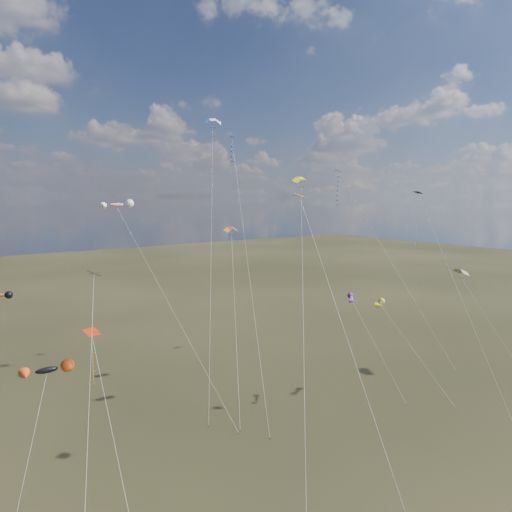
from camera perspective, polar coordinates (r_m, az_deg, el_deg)
ground at (r=47.31m, az=14.46°, el=-25.98°), size 400.00×400.00×0.00m
diamond_black_high at (r=77.57m, az=10.90°, el=7.21°), size 6.73×19.96×30.28m
diamond_navy_tall at (r=71.24m, az=-2.72°, el=10.90°), size 12.50×25.93×35.43m
diamond_black_mid at (r=40.09m, az=-19.86°, el=-9.69°), size 6.67×15.47×19.33m
diamond_red_low at (r=41.68m, az=-19.56°, el=-12.51°), size 1.40×10.18×14.82m
diamond_navy_right at (r=57.10m, az=19.95°, el=3.28°), size 0.93×14.72×26.50m
diamond_orange_center at (r=39.02m, az=8.99°, el=-3.01°), size 7.25×21.72×26.19m
parafoil_yellow at (r=56.87m, az=5.69°, el=9.46°), size 15.98×18.29×28.68m
parafoil_blue_white at (r=69.39m, az=-5.42°, el=16.43°), size 12.35×17.56×37.61m
parafoil_striped at (r=72.86m, az=24.33°, el=-1.62°), size 3.18×14.23×15.97m
parafoil_tricolor at (r=64.29m, az=-3.07°, el=3.37°), size 9.45×14.95×22.00m
novelty_black_orange at (r=42.86m, az=-24.70°, el=-12.86°), size 6.30×6.04×12.14m
novelty_white_purple at (r=58.75m, az=11.88°, el=-5.23°), size 5.48×6.96×13.63m
novelty_redwhite_stripe at (r=62.85m, az=-16.99°, el=6.07°), size 7.57×21.47×25.46m
novelty_blue_yellow at (r=62.23m, az=15.33°, el=-5.76°), size 4.80×10.12×12.51m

